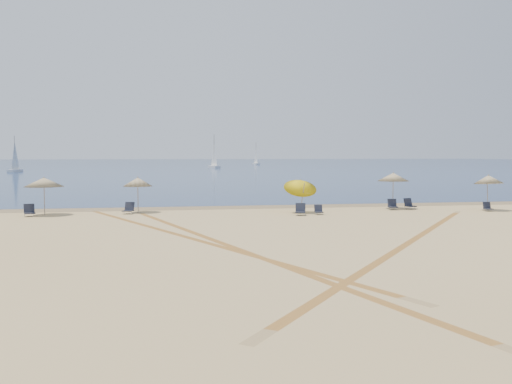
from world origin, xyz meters
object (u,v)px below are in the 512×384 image
(chair_6, at_px, (409,204))
(chair_7, at_px, (488,207))
(chair_2, at_px, (129,209))
(chair_5, at_px, (393,205))
(sailboat_2, at_px, (15,161))
(umbrella_5, at_px, (489,179))
(chair_1, at_px, (29,211))
(sailboat_0, at_px, (256,158))
(umbrella_3, at_px, (301,184))
(chair_4, at_px, (319,210))
(umbrella_4, at_px, (393,177))
(umbrella_1, at_px, (44,182))
(umbrella_2, at_px, (138,182))
(sailboat_1, at_px, (214,158))
(chair_3, at_px, (300,210))

(chair_6, height_order, chair_7, chair_6)
(chair_2, relative_size, chair_7, 1.35)
(chair_5, bearing_deg, sailboat_2, 125.48)
(chair_2, bearing_deg, umbrella_5, 13.75)
(chair_1, xyz_separation_m, sailboat_0, (42.71, 163.53, 2.03))
(umbrella_3, xyz_separation_m, chair_4, (0.82, -1.20, -1.51))
(sailboat_2, bearing_deg, umbrella_5, -50.65)
(chair_6, bearing_deg, umbrella_4, 136.75)
(chair_1, xyz_separation_m, chair_5, (22.79, 0.06, -0.01))
(umbrella_1, height_order, umbrella_5, umbrella_5)
(chair_7, height_order, sailboat_0, sailboat_0)
(umbrella_4, bearing_deg, chair_2, -178.81)
(umbrella_1, bearing_deg, chair_2, -1.75)
(umbrella_2, relative_size, chair_7, 3.62)
(sailboat_0, bearing_deg, chair_4, -105.37)
(sailboat_2, bearing_deg, umbrella_2, -62.18)
(sailboat_0, xyz_separation_m, sailboat_1, (-19.45, -45.12, 0.36))
(umbrella_4, relative_size, sailboat_0, 0.32)
(chair_1, relative_size, chair_4, 1.35)
(chair_5, relative_size, sailboat_2, 0.10)
(umbrella_3, height_order, chair_4, umbrella_3)
(umbrella_4, xyz_separation_m, chair_2, (-17.41, -0.36, -1.81))
(chair_5, height_order, sailboat_2, sailboat_2)
(chair_4, bearing_deg, umbrella_1, 177.86)
(umbrella_3, height_order, chair_3, umbrella_3)
(chair_5, relative_size, chair_7, 1.24)
(umbrella_4, height_order, sailboat_0, sailboat_0)
(umbrella_5, relative_size, chair_2, 2.81)
(chair_3, xyz_separation_m, chair_5, (6.88, 2.32, -0.01))
(umbrella_2, distance_m, umbrella_4, 16.88)
(chair_5, height_order, sailboat_0, sailboat_0)
(sailboat_0, bearing_deg, umbrella_1, -111.02)
(chair_4, bearing_deg, sailboat_1, 94.04)
(sailboat_1, bearing_deg, umbrella_3, -106.05)
(umbrella_3, xyz_separation_m, chair_3, (-0.38, -1.44, -1.45))
(chair_2, xyz_separation_m, chair_6, (18.36, -0.17, 0.00))
(chair_2, bearing_deg, umbrella_4, 19.54)
(chair_3, relative_size, sailboat_0, 0.11)
(umbrella_2, bearing_deg, chair_2, -123.91)
(sailboat_1, bearing_deg, umbrella_2, -110.96)
(umbrella_2, relative_size, chair_2, 2.68)
(umbrella_4, bearing_deg, umbrella_3, -166.62)
(umbrella_3, distance_m, sailboat_2, 97.89)
(chair_1, height_order, chair_5, chair_1)
(chair_2, relative_size, sailboat_1, 0.09)
(chair_3, relative_size, chair_5, 1.09)
(sailboat_0, bearing_deg, umbrella_2, -109.23)
(umbrella_5, distance_m, sailboat_2, 103.79)
(umbrella_3, distance_m, sailboat_0, 166.46)
(umbrella_1, height_order, umbrella_3, umbrella_3)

